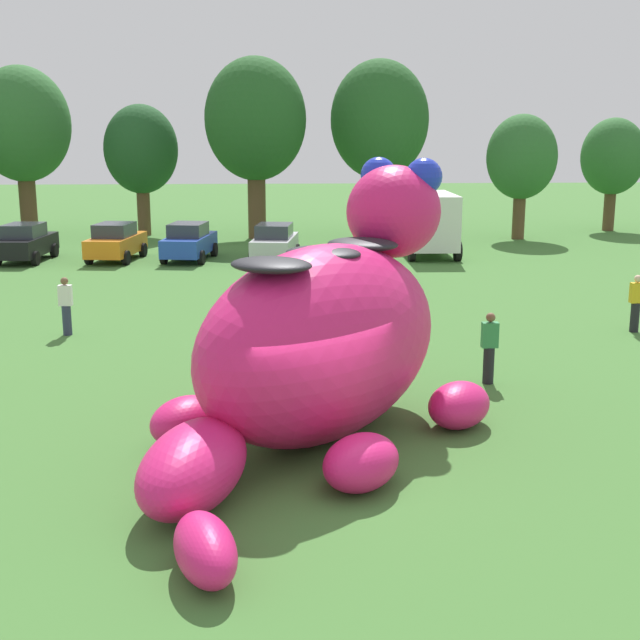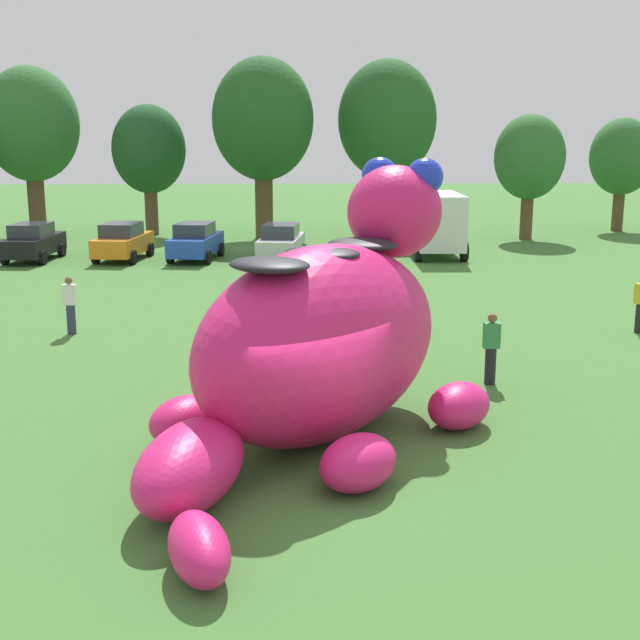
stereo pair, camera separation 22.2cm
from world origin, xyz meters
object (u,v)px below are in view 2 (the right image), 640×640
object	(u,v)px
car_black	(33,242)
spectator_mid_field	(70,306)
car_silver	(281,243)
giant_inflatable_creature	(323,339)
car_orange	(123,241)
box_truck	(434,221)
car_blue	(196,241)
spectator_by_cars	(491,349)

from	to	relation	value
car_black	spectator_mid_field	world-z (taller)	car_black
car_black	car_silver	bearing A→B (deg)	-3.68
giant_inflatable_creature	car_silver	bearing A→B (deg)	92.22
car_orange	box_truck	world-z (taller)	box_truck
car_orange	car_blue	bearing A→B (deg)	-1.88
spectator_by_cars	car_orange	bearing A→B (deg)	121.56
car_silver	car_black	bearing A→B (deg)	176.32
car_blue	spectator_mid_field	xyz separation A→B (m)	(-2.21, -14.33, -0.01)
car_black	spectator_mid_field	xyz separation A→B (m)	(5.18, -14.42, -0.01)
giant_inflatable_creature	car_black	bearing A→B (deg)	117.77
car_blue	spectator_by_cars	xyz separation A→B (m)	(8.89, -19.79, -0.01)
car_orange	spectator_mid_field	xyz separation A→B (m)	(1.12, -14.44, -0.01)
car_blue	spectator_mid_field	distance (m)	14.50
car_orange	spectator_by_cars	world-z (taller)	car_orange
box_truck	car_blue	bearing A→B (deg)	-172.95
giant_inflatable_creature	spectator_mid_field	distance (m)	11.20
car_silver	box_truck	world-z (taller)	box_truck
car_blue	spectator_by_cars	size ratio (longest dim) A/B	2.53
giant_inflatable_creature	spectator_by_cars	distance (m)	5.34
car_orange	box_truck	distance (m)	14.64
car_black	box_truck	xyz separation A→B (m)	(18.63, 1.30, 0.74)
car_blue	car_silver	distance (m)	3.96
car_silver	spectator_by_cars	xyz separation A→B (m)	(4.98, -19.16, -0.01)
giant_inflatable_creature	car_black	xyz separation A→B (m)	(-12.17, 23.11, -1.08)
box_truck	spectator_by_cars	xyz separation A→B (m)	(-2.35, -21.18, -0.75)
car_orange	car_silver	world-z (taller)	same
spectator_mid_field	spectator_by_cars	xyz separation A→B (m)	(11.10, -5.46, 0.00)
spectator_mid_field	car_orange	bearing A→B (deg)	94.45
car_orange	spectator_by_cars	size ratio (longest dim) A/B	2.52
car_black	car_orange	distance (m)	4.06
spectator_mid_field	spectator_by_cars	size ratio (longest dim) A/B	1.00
car_black	car_blue	distance (m)	7.39
giant_inflatable_creature	car_blue	distance (m)	23.53
car_black	car_blue	xyz separation A→B (m)	(7.39, -0.09, 0.00)
box_truck	car_black	bearing A→B (deg)	-176.02
giant_inflatable_creature	spectator_mid_field	world-z (taller)	giant_inflatable_creature
car_silver	giant_inflatable_creature	bearing A→B (deg)	-87.78
box_truck	car_silver	bearing A→B (deg)	-164.57
spectator_mid_field	spectator_by_cars	distance (m)	12.37
giant_inflatable_creature	spectator_by_cars	world-z (taller)	giant_inflatable_creature
giant_inflatable_creature	box_truck	xyz separation A→B (m)	(6.46, 24.40, -0.34)
giant_inflatable_creature	spectator_mid_field	xyz separation A→B (m)	(-6.99, 8.68, -1.09)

